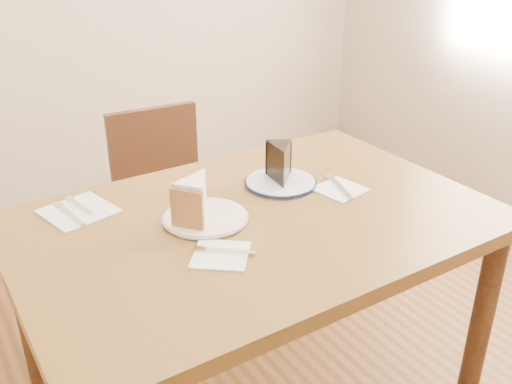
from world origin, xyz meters
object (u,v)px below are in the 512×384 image
object	(u,v)px
plate_cream	(205,218)
carrot_cake	(197,199)
chocolate_cake	(281,166)
plate_navy	(281,182)
chair_far	(170,210)
table	(256,249)

from	to	relation	value
plate_cream	carrot_cake	xyz separation A→B (m)	(-0.02, 0.01, 0.05)
chocolate_cake	plate_navy	bearing A→B (deg)	-83.02
chair_far	carrot_cake	distance (m)	0.74
plate_cream	carrot_cake	size ratio (longest dim) A/B	1.86
plate_cream	chocolate_cake	distance (m)	0.29
plate_navy	plate_cream	bearing A→B (deg)	-165.65
chair_far	plate_cream	world-z (taller)	chair_far
table	plate_cream	distance (m)	0.17
table	carrot_cake	size ratio (longest dim) A/B	10.71
plate_cream	plate_navy	size ratio (longest dim) A/B	1.06
plate_cream	carrot_cake	world-z (taller)	carrot_cake
chair_far	chocolate_cake	distance (m)	0.67
plate_navy	carrot_cake	size ratio (longest dim) A/B	1.75
table	plate_cream	world-z (taller)	plate_cream
chair_far	carrot_cake	bearing A→B (deg)	76.98
chair_far	carrot_cake	size ratio (longest dim) A/B	7.25
table	carrot_cake	bearing A→B (deg)	156.16
table	chair_far	distance (m)	0.71
carrot_cake	chocolate_cake	xyz separation A→B (m)	(0.30, 0.06, -0.00)
table	chair_far	bearing A→B (deg)	85.57
chair_far	plate_navy	world-z (taller)	chair_far
plate_cream	chocolate_cake	size ratio (longest dim) A/B	2.02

